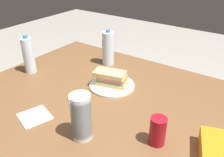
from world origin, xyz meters
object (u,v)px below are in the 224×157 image
object	(u,v)px
water_bottle_spare	(108,48)
chip_bag	(222,157)
dining_table	(114,115)
paper_plate	(112,85)
water_bottle_tall	(29,55)
soda_can_red	(158,131)
sandwich	(111,78)
plastic_cup_stack	(81,117)

from	to	relation	value
water_bottle_spare	chip_bag	bearing A→B (deg)	151.00
dining_table	paper_plate	size ratio (longest dim) A/B	6.11
paper_plate	water_bottle_tall	xyz separation A→B (m)	(0.52, 0.14, 0.11)
chip_bag	water_bottle_tall	world-z (taller)	water_bottle_tall
water_bottle_spare	soda_can_red	bearing A→B (deg)	140.29
paper_plate	chip_bag	xyz separation A→B (m)	(-0.64, 0.23, 0.03)
sandwich	chip_bag	bearing A→B (deg)	160.51
chip_bag	water_bottle_tall	size ratio (longest dim) A/B	0.97
paper_plate	sandwich	bearing A→B (deg)	40.74
sandwich	water_bottle_tall	distance (m)	0.54
plastic_cup_stack	water_bottle_tall	bearing A→B (deg)	-21.90
paper_plate	water_bottle_tall	bearing A→B (deg)	15.48
sandwich	chip_bag	xyz separation A→B (m)	(-0.65, 0.23, -0.02)
dining_table	water_bottle_spare	xyz separation A→B (m)	(0.29, -0.35, 0.20)
dining_table	sandwich	size ratio (longest dim) A/B	7.88
dining_table	paper_plate	xyz separation A→B (m)	(0.10, -0.12, 0.09)
dining_table	chip_bag	distance (m)	0.57
paper_plate	chip_bag	distance (m)	0.68
paper_plate	soda_can_red	distance (m)	0.49
water_bottle_tall	water_bottle_spare	bearing A→B (deg)	-130.82
plastic_cup_stack	water_bottle_spare	bearing A→B (deg)	-62.62
paper_plate	plastic_cup_stack	xyz separation A→B (m)	(-0.14, 0.41, 0.10)
paper_plate	water_bottle_tall	world-z (taller)	water_bottle_tall
plastic_cup_stack	water_bottle_spare	world-z (taller)	water_bottle_spare
plastic_cup_stack	water_bottle_spare	distance (m)	0.72
soda_can_red	water_bottle_tall	xyz separation A→B (m)	(0.93, -0.12, 0.05)
plastic_cup_stack	paper_plate	bearing A→B (deg)	-71.41
soda_can_red	water_bottle_spare	world-z (taller)	water_bottle_spare
dining_table	sandwich	xyz separation A→B (m)	(0.10, -0.11, 0.14)
paper_plate	plastic_cup_stack	size ratio (longest dim) A/B	1.25
soda_can_red	plastic_cup_stack	size ratio (longest dim) A/B	0.60
soda_can_red	water_bottle_tall	bearing A→B (deg)	-7.42
soda_can_red	chip_bag	distance (m)	0.24
dining_table	water_bottle_spare	bearing A→B (deg)	-50.05
paper_plate	plastic_cup_stack	bearing A→B (deg)	108.59
paper_plate	water_bottle_spare	size ratio (longest dim) A/B	1.08
sandwich	water_bottle_tall	bearing A→B (deg)	15.29
chip_bag	plastic_cup_stack	bearing A→B (deg)	90.34
dining_table	paper_plate	bearing A→B (deg)	-50.01
dining_table	plastic_cup_stack	xyz separation A→B (m)	(-0.04, 0.29, 0.19)
chip_bag	water_bottle_spare	bearing A→B (deg)	41.92
water_bottle_tall	paper_plate	bearing A→B (deg)	-164.52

